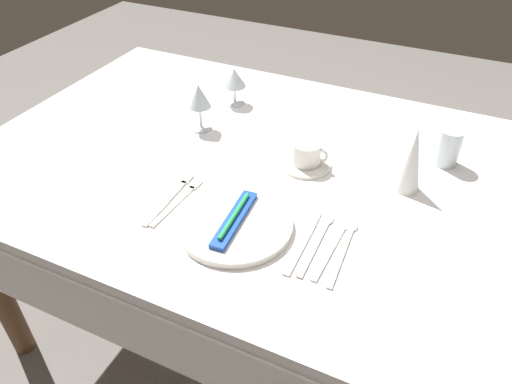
{
  "coord_description": "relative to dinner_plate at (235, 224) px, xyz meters",
  "views": [
    {
      "loc": [
        0.39,
        -1.03,
        1.52
      ],
      "look_at": [
        -0.02,
        -0.16,
        0.76
      ],
      "focal_mm": 33.98,
      "sensor_mm": 36.0,
      "label": 1
    }
  ],
  "objects": [
    {
      "name": "drink_tumbler",
      "position": [
        0.41,
        0.49,
        0.04
      ],
      "size": [
        0.07,
        0.07,
        0.11
      ],
      "color": "silver",
      "rests_on": "dining_table"
    },
    {
      "name": "wine_glass_left",
      "position": [
        -0.28,
        0.55,
        0.08
      ],
      "size": [
        0.08,
        0.08,
        0.13
      ],
      "color": "silver",
      "rests_on": "dining_table"
    },
    {
      "name": "dinner_plate",
      "position": [
        0.0,
        0.0,
        0.0
      ],
      "size": [
        0.28,
        0.28,
        0.02
      ],
      "primitive_type": "cylinder",
      "color": "white",
      "rests_on": "dining_table"
    },
    {
      "name": "ground_plane",
      "position": [
        0.02,
        0.28,
        -0.75
      ],
      "size": [
        6.0,
        6.0,
        0.0
      ],
      "primitive_type": "plane",
      "color": "slate"
    },
    {
      "name": "wine_glass_centre",
      "position": [
        -0.3,
        0.36,
        0.1
      ],
      "size": [
        0.07,
        0.07,
        0.15
      ],
      "color": "silver",
      "rests_on": "dining_table"
    },
    {
      "name": "spoon_dessert",
      "position": [
        0.23,
        0.05,
        -0.01
      ],
      "size": [
        0.03,
        0.22,
        0.01
      ],
      "color": "beige",
      "rests_on": "dining_table"
    },
    {
      "name": "dining_table",
      "position": [
        0.02,
        0.28,
        -0.09
      ],
      "size": [
        1.8,
        1.11,
        0.74
      ],
      "color": "white",
      "rests_on": "ground"
    },
    {
      "name": "saucer_left",
      "position": [
        0.06,
        0.31,
        -0.0
      ],
      "size": [
        0.14,
        0.14,
        0.01
      ],
      "primitive_type": "cylinder",
      "color": "white",
      "rests_on": "dining_table"
    },
    {
      "name": "spoon_tea",
      "position": [
        0.26,
        0.05,
        -0.01
      ],
      "size": [
        0.03,
        0.23,
        0.01
      ],
      "color": "beige",
      "rests_on": "dining_table"
    },
    {
      "name": "dinner_knife",
      "position": [
        0.17,
        0.01,
        -0.01
      ],
      "size": [
        0.02,
        0.22,
        0.0
      ],
      "color": "beige",
      "rests_on": "dining_table"
    },
    {
      "name": "spoon_soup",
      "position": [
        0.2,
        0.05,
        -0.01
      ],
      "size": [
        0.03,
        0.22,
        0.01
      ],
      "color": "beige",
      "rests_on": "dining_table"
    },
    {
      "name": "toothbrush_package",
      "position": [
        -0.0,
        0.0,
        0.02
      ],
      "size": [
        0.05,
        0.21,
        0.02
      ],
      "color": "blue",
      "rests_on": "dinner_plate"
    },
    {
      "name": "coffee_cup_left",
      "position": [
        0.06,
        0.31,
        0.03
      ],
      "size": [
        0.1,
        0.08,
        0.06
      ],
      "color": "white",
      "rests_on": "saucer_left"
    },
    {
      "name": "fork_inner",
      "position": [
        -0.2,
        0.03,
        -0.01
      ],
      "size": [
        0.03,
        0.23,
        0.0
      ],
      "color": "beige",
      "rests_on": "dining_table"
    },
    {
      "name": "fork_outer",
      "position": [
        -0.17,
        0.03,
        -0.01
      ],
      "size": [
        0.03,
        0.21,
        0.0
      ],
      "color": "beige",
      "rests_on": "dining_table"
    },
    {
      "name": "napkin_folded",
      "position": [
        0.34,
        0.32,
        0.08
      ],
      "size": [
        0.07,
        0.07,
        0.18
      ],
      "primitive_type": "cone",
      "color": "white",
      "rests_on": "dining_table"
    }
  ]
}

